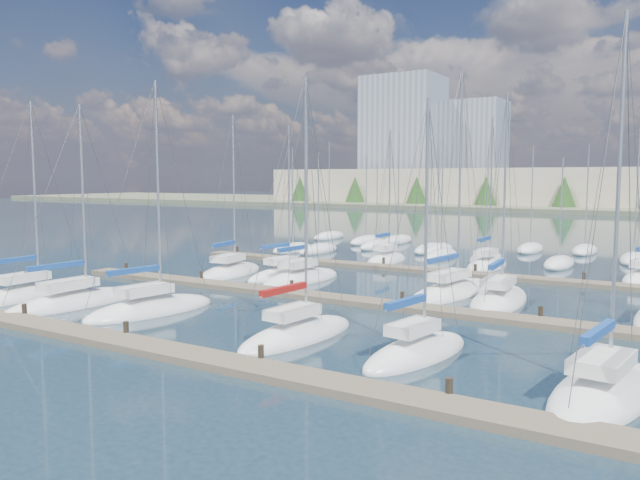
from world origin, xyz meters
The scene contains 19 objects.
ground centered at (0.00, 60.00, 0.00)m, with size 400.00×400.00×0.00m, color #203441.
dock_near centered at (0.00, 2.01, 0.15)m, with size 44.00×1.93×1.10m.
dock_mid centered at (0.00, 16.01, 0.15)m, with size 44.00×1.93×1.10m.
dock_far centered at (0.00, 30.01, 0.15)m, with size 44.00×1.93×1.10m.
sailboat_o centered at (-5.30, 34.18, 0.20)m, with size 2.59×6.69×12.67m.
sailboat_g centered at (16.44, 6.28, 0.18)m, with size 3.96×8.74×14.05m.
sailboat_i centered at (-8.18, 21.98, 0.20)m, with size 3.26×7.63×12.33m.
sailboat_c centered at (-7.51, 7.74, 0.18)m, with size 4.40×8.70×13.81m.
sailboat_j centered at (-6.13, 21.33, 0.18)m, with size 3.50×8.52×13.96m.
sailboat_l centered at (8.69, 20.90, 0.17)m, with size 3.66×9.22×13.53m.
sailboat_a centered at (-17.53, 6.77, 0.18)m, with size 3.30×9.45×13.19m.
sailboat_b centered at (-12.86, 6.76, 0.17)m, with size 3.32×9.43×12.73m.
sailboat_p centered at (3.54, 35.53, 0.18)m, with size 2.78×7.93×13.43m.
sailboat_e centered at (8.93, 7.38, 0.18)m, with size 3.46×7.48×11.71m.
sailboat_k centered at (5.27, 21.94, 0.18)m, with size 4.08×10.63×15.41m.
sailboat_d centered at (2.89, 7.27, 0.19)m, with size 3.18×8.16×13.12m.
sailboat_h centered at (-12.65, 21.00, 0.18)m, with size 4.18×8.26×13.28m.
distant_boats centered at (-4.34, 43.76, 0.29)m, with size 36.93×20.75×13.30m.
shoreline centered at (-13.29, 149.77, 7.44)m, with size 400.00×60.00×38.00m.
Camera 1 is at (19.06, -16.98, 7.64)m, focal length 35.00 mm.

